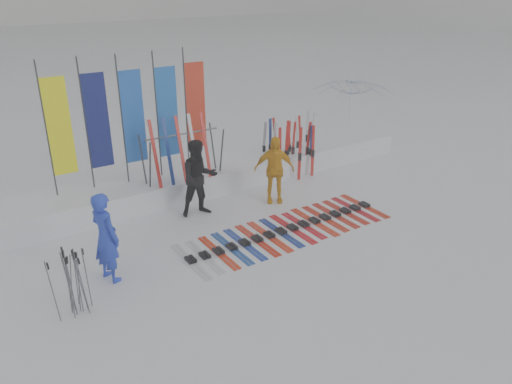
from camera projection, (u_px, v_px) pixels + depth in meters
ground at (290, 265)px, 10.25m from camera, size 120.00×120.00×0.00m
snow_bank at (190, 180)px, 13.66m from camera, size 14.00×1.60×0.60m
person_blue at (106, 237)px, 9.43m from camera, size 0.62×0.77×1.82m
person_black at (199, 178)px, 12.06m from camera, size 1.02×0.85×1.91m
person_yellow at (274, 170)px, 12.79m from camera, size 1.11×0.89×1.77m
tent_canopy at (351, 114)px, 16.70m from camera, size 3.46×3.49×2.40m
ski_row at (287, 230)px, 11.59m from camera, size 5.13×1.69×0.07m
pole_cluster at (73, 283)px, 8.58m from camera, size 0.67×0.71×1.26m
feather_flags at (132, 117)px, 12.35m from camera, size 4.14×0.27×3.20m
ski_rack at (183, 149)px, 12.75m from camera, size 2.04×0.80×1.23m
upright_skis at (292, 146)px, 14.83m from camera, size 1.72×1.22×1.68m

